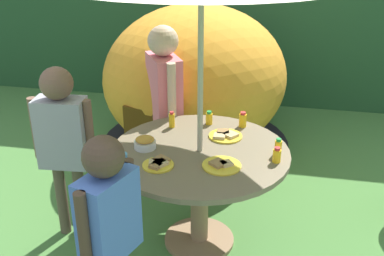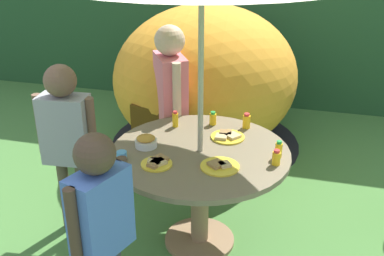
% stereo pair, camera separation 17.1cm
% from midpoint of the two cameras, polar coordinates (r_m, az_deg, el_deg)
% --- Properties ---
extents(ground_plane, '(10.00, 10.00, 0.02)m').
position_cam_midpoint_polar(ground_plane, '(3.59, -0.53, -13.65)').
color(ground_plane, '#477A38').
extents(hedge_backdrop, '(9.00, 0.70, 2.07)m').
position_cam_midpoint_polar(hedge_backdrop, '(6.04, 5.64, 13.42)').
color(hedge_backdrop, '#234C28').
rests_on(hedge_backdrop, ground_plane).
extents(garden_table, '(1.22, 1.22, 0.76)m').
position_cam_midpoint_polar(garden_table, '(3.25, -0.57, -5.20)').
color(garden_table, '#93704C').
rests_on(garden_table, ground_plane).
extents(wooden_chair, '(0.64, 0.63, 0.93)m').
position_cam_midpoint_polar(wooden_chair, '(4.40, -2.38, 2.21)').
color(wooden_chair, brown).
rests_on(wooden_chair, ground_plane).
extents(dome_tent, '(2.36, 2.36, 1.43)m').
position_cam_midpoint_polar(dome_tent, '(4.71, -0.64, 6.08)').
color(dome_tent, orange).
rests_on(dome_tent, ground_plane).
extents(child_in_pink_shirt, '(0.37, 0.42, 1.43)m').
position_cam_midpoint_polar(child_in_pink_shirt, '(3.84, -4.66, 4.78)').
color(child_in_pink_shirt, brown).
rests_on(child_in_pink_shirt, ground_plane).
extents(child_in_grey_shirt, '(0.44, 0.22, 1.31)m').
position_cam_midpoint_polar(child_in_grey_shirt, '(3.38, -16.81, -0.60)').
color(child_in_grey_shirt, brown).
rests_on(child_in_grey_shirt, ground_plane).
extents(child_in_blue_shirt, '(0.28, 0.41, 1.26)m').
position_cam_midpoint_polar(child_in_blue_shirt, '(2.51, -12.03, -10.42)').
color(child_in_blue_shirt, '#3F3F47').
rests_on(child_in_blue_shirt, ground_plane).
extents(snack_bowl, '(0.15, 0.15, 0.08)m').
position_cam_midpoint_polar(snack_bowl, '(3.21, -7.24, -1.81)').
color(snack_bowl, white).
rests_on(snack_bowl, garden_table).
extents(plate_near_right, '(0.24, 0.24, 0.03)m').
position_cam_midpoint_polar(plate_near_right, '(3.36, 2.59, -0.91)').
color(plate_near_right, yellow).
rests_on(plate_near_right, garden_table).
extents(plate_front_edge, '(0.20, 0.20, 0.03)m').
position_cam_midpoint_polar(plate_front_edge, '(3.00, -5.74, -4.35)').
color(plate_front_edge, yellow).
rests_on(plate_front_edge, garden_table).
extents(plate_far_left, '(0.25, 0.25, 0.03)m').
position_cam_midpoint_polar(plate_far_left, '(2.98, 1.96, -4.53)').
color(plate_far_left, yellow).
rests_on(plate_far_left, garden_table).
extents(juice_bottle_near_left, '(0.05, 0.05, 0.10)m').
position_cam_midpoint_polar(juice_bottle_near_left, '(3.04, 8.67, -3.31)').
color(juice_bottle_near_left, yellow).
rests_on(juice_bottle_near_left, garden_table).
extents(juice_bottle_far_right, '(0.06, 0.06, 0.12)m').
position_cam_midpoint_polar(juice_bottle_far_right, '(3.51, 4.79, 0.97)').
color(juice_bottle_far_right, yellow).
rests_on(juice_bottle_far_right, garden_table).
extents(juice_bottle_center_front, '(0.05, 0.05, 0.10)m').
position_cam_midpoint_polar(juice_bottle_center_front, '(3.54, 0.71, 1.19)').
color(juice_bottle_center_front, yellow).
rests_on(juice_bottle_center_front, garden_table).
extents(juice_bottle_center_back, '(0.05, 0.05, 0.12)m').
position_cam_midpoint_polar(juice_bottle_center_back, '(3.13, 8.87, -2.33)').
color(juice_bottle_center_back, yellow).
rests_on(juice_bottle_center_back, garden_table).
extents(juice_bottle_mid_left, '(0.04, 0.04, 0.12)m').
position_cam_midpoint_polar(juice_bottle_mid_left, '(3.50, -3.86, 0.97)').
color(juice_bottle_mid_left, yellow).
rests_on(juice_bottle_mid_left, garden_table).
extents(cup_near, '(0.07, 0.07, 0.06)m').
position_cam_midpoint_polar(cup_near, '(3.07, -10.04, -3.59)').
color(cup_near, '#4C99D8').
rests_on(cup_near, garden_table).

